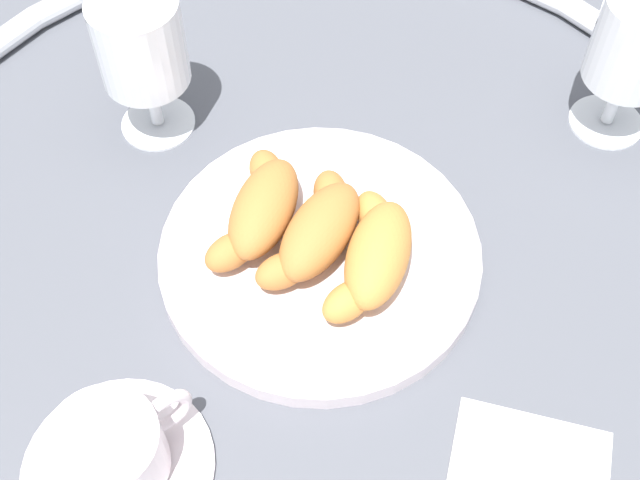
% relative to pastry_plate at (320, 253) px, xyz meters
% --- Properties ---
extents(ground_plane, '(2.20, 2.20, 0.00)m').
position_rel_pastry_plate_xyz_m(ground_plane, '(0.02, 0.02, -0.01)').
color(ground_plane, '#4C4F56').
extents(table_chrome_rim, '(0.78, 0.78, 0.02)m').
position_rel_pastry_plate_xyz_m(table_chrome_rim, '(0.02, 0.02, 0.00)').
color(table_chrome_rim, silver).
rests_on(table_chrome_rim, ground_plane).
extents(pastry_plate, '(0.26, 0.26, 0.02)m').
position_rel_pastry_plate_xyz_m(pastry_plate, '(0.00, 0.00, 0.00)').
color(pastry_plate, silver).
rests_on(pastry_plate, ground_plane).
extents(croissant_large, '(0.14, 0.07, 0.04)m').
position_rel_pastry_plate_xyz_m(croissant_large, '(-0.01, -0.05, 0.03)').
color(croissant_large, '#BC7A38').
rests_on(croissant_large, pastry_plate).
extents(croissant_small, '(0.14, 0.08, 0.04)m').
position_rel_pastry_plate_xyz_m(croissant_small, '(0.00, 0.00, 0.03)').
color(croissant_small, '#AD6B33').
rests_on(croissant_small, pastry_plate).
extents(croissant_extra, '(0.14, 0.07, 0.04)m').
position_rel_pastry_plate_xyz_m(croissant_extra, '(0.01, 0.05, 0.03)').
color(croissant_extra, '#AD6B33').
rests_on(croissant_extra, pastry_plate).
extents(coffee_cup_near, '(0.14, 0.14, 0.06)m').
position_rel_pastry_plate_xyz_m(coffee_cup_near, '(-0.21, 0.07, 0.01)').
color(coffee_cup_near, silver).
rests_on(coffee_cup_near, ground_plane).
extents(juice_glass_left, '(0.08, 0.08, 0.14)m').
position_rel_pastry_plate_xyz_m(juice_glass_left, '(0.24, -0.20, 0.08)').
color(juice_glass_left, white).
rests_on(juice_glass_left, ground_plane).
extents(juice_glass_right, '(0.08, 0.08, 0.14)m').
position_rel_pastry_plate_xyz_m(juice_glass_right, '(0.09, 0.19, 0.08)').
color(juice_glass_right, white).
rests_on(juice_glass_right, ground_plane).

